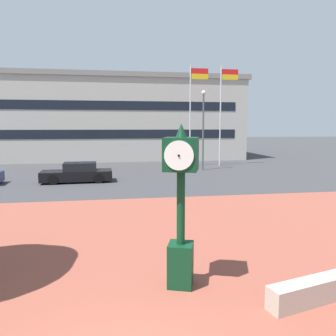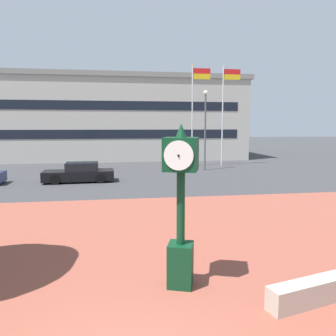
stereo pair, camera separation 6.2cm
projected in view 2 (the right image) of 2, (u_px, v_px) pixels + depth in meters
The scene contains 8 objects.
plaza_brick_paving at pixel (118, 269), 8.44m from camera, with size 44.00×16.39×0.01m, color brown.
planter_wall at pixel (331, 287), 6.98m from camera, with size 3.20×0.40×0.50m, color #ADA393.
street_clock at pixel (181, 201), 7.31m from camera, with size 0.92×0.95×3.72m.
car_street_near at pixel (80, 173), 21.57m from camera, with size 4.60×2.02×1.28m.
flagpole_primary at pixel (194, 107), 29.27m from camera, with size 1.68×0.14×9.02m.
flagpole_secondary at pixel (224, 108), 29.69m from camera, with size 1.66×0.14×9.01m.
civic_building at pixel (117, 119), 40.26m from camera, with size 28.64×15.81×9.04m.
street_lamp_post at pixel (205, 122), 26.83m from camera, with size 0.36×0.36×6.53m.
Camera 2 is at (0.08, -3.95, 3.67)m, focal length 34.98 mm.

